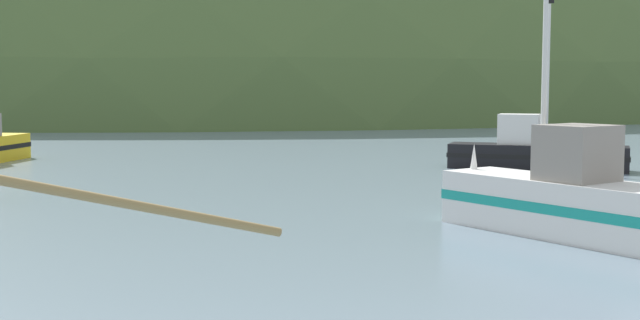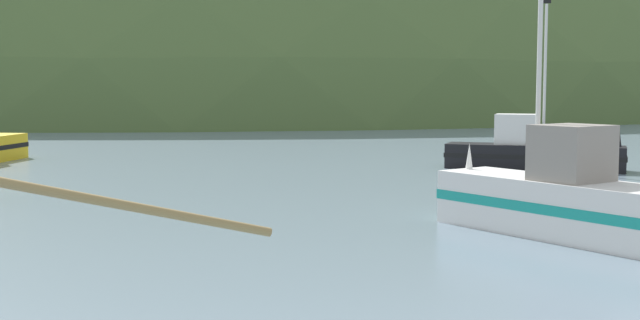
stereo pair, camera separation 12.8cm
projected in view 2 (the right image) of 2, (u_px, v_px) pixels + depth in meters
hill_far_right at (170, 106)px, 142.56m from camera, size 199.93×159.95×88.44m
fishing_boat_black at (533, 152)px, 35.73m from camera, size 7.75×4.12×7.33m
fishing_boat_white at (559, 199)px, 19.94m from camera, size 5.24×6.24×8.02m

